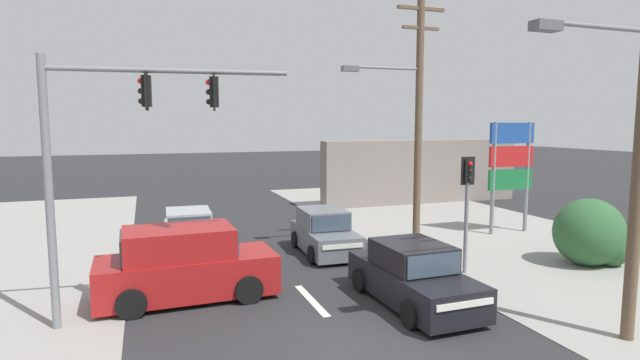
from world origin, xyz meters
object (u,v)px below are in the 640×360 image
Objects in this scene: utility_pole_foreground_right at (638,112)px; traffic_signal_mast at (111,142)px; utility_pole_midground_right at (415,116)px; shopping_plaza_sign at (511,162)px; hatchback_crossing_left at (325,233)px; pedestal_signal_right_kerb at (467,195)px; hatchback_oncoming_mid at (189,232)px; sedan_kerbside_parked at (413,277)px; suv_receding_far at (185,266)px.

utility_pole_foreground_right is 10.98m from traffic_signal_mast.
utility_pole_midground_right is 10.35m from traffic_signal_mast.
traffic_signal_mast is 15.65m from shopping_plaza_sign.
utility_pole_midground_right is 5.20m from hatchback_crossing_left.
pedestal_signal_right_kerb is (0.08, -3.02, -2.39)m from utility_pole_midground_right.
traffic_signal_mast is at bearing -162.12° from shopping_plaza_sign.
sedan_kerbside_parked is (4.90, -7.22, 0.00)m from hatchback_oncoming_mid.
shopping_plaza_sign is at bearing 3.14° from hatchback_crossing_left.
shopping_plaza_sign is 1.25× the size of hatchback_oncoming_mid.
pedestal_signal_right_kerb is 6.62m from shopping_plaza_sign.
shopping_plaza_sign is 13.07m from hatchback_oncoming_mid.
hatchback_oncoming_mid is (2.06, 6.11, -3.44)m from traffic_signal_mast.
pedestal_signal_right_kerb is at bearing -88.44° from utility_pole_midground_right.
suv_receding_far is (-5.38, 2.27, 0.18)m from sedan_kerbside_parked.
shopping_plaza_sign reaches higher than hatchback_oncoming_mid.
suv_receding_far is (-4.99, -3.18, 0.18)m from hatchback_crossing_left.
hatchback_crossing_left is at bearing 32.51° from suv_receding_far.
traffic_signal_mast is 7.31m from hatchback_oncoming_mid.
traffic_signal_mast is at bearing -159.37° from utility_pole_midground_right.
shopping_plaza_sign is at bearing 15.29° from suv_receding_far.
hatchback_crossing_left is (4.50, -1.77, 0.00)m from hatchback_oncoming_mid.
sedan_kerbside_parked is 1.16× the size of hatchback_crossing_left.
pedestal_signal_right_kerb is 0.97× the size of hatchback_oncoming_mid.
sedan_kerbside_parked is (-2.80, -1.73, -1.71)m from pedestal_signal_right_kerb.
hatchback_oncoming_mid is 1.00× the size of hatchback_crossing_left.
suv_receding_far is (-8.10, -2.48, -3.92)m from utility_pole_midground_right.
traffic_signal_mast is at bearing -176.35° from pedestal_signal_right_kerb.
utility_pole_foreground_right is 0.99× the size of utility_pole_midground_right.
shopping_plaza_sign is 8.62m from hatchback_crossing_left.
hatchback_crossing_left is at bearing 94.13° from sedan_kerbside_parked.
utility_pole_midground_right is 2.08× the size of sedan_kerbside_parked.
suv_receding_far is at bearing 157.15° from sedan_kerbside_parked.
pedestal_signal_right_kerb is at bearing 3.65° from traffic_signal_mast.
sedan_kerbside_parked is at bearing -55.85° from hatchback_oncoming_mid.
traffic_signal_mast is 7.84m from sedan_kerbside_parked.
pedestal_signal_right_kerb reaches higher than hatchback_oncoming_mid.
utility_pole_midground_right is 2.41× the size of hatchback_crossing_left.
utility_pole_foreground_right reaches higher than hatchback_oncoming_mid.
traffic_signal_mast reaches higher than pedestal_signal_right_kerb.
pedestal_signal_right_kerb is at bearing -35.48° from hatchback_oncoming_mid.
hatchback_crossing_left is at bearing 130.69° from pedestal_signal_right_kerb.
utility_pole_foreground_right reaches higher than hatchback_crossing_left.
utility_pole_midground_right is 2.50× the size of pedestal_signal_right_kerb.
suv_receding_far is at bearing 146.23° from utility_pole_foreground_right.
traffic_signal_mast is 1.40× the size of sedan_kerbside_parked.
suv_receding_far is at bearing -164.71° from shopping_plaza_sign.
sedan_kerbside_parked is (-3.06, 3.38, -4.06)m from utility_pole_foreground_right.
suv_receding_far reaches higher than sedan_kerbside_parked.
utility_pole_midground_right reaches higher than utility_pole_foreground_right.
suv_receding_far is at bearing 36.42° from traffic_signal_mast.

